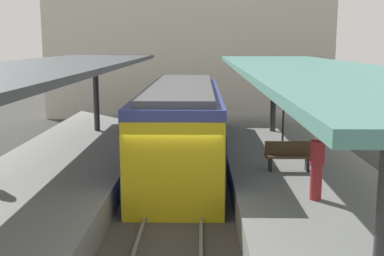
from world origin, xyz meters
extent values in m
plane|color=#383835|center=(0.00, 0.00, 0.00)|extent=(80.00, 80.00, 0.00)
cube|color=gray|center=(-3.80, 0.00, 0.50)|extent=(4.40, 28.00, 1.00)
cube|color=gray|center=(3.80, 0.00, 0.50)|extent=(4.40, 28.00, 1.00)
cube|color=#4C4742|center=(0.00, 0.00, 0.10)|extent=(3.20, 28.00, 0.20)
cube|color=slate|center=(-0.72, 0.00, 0.27)|extent=(0.08, 28.00, 0.14)
cube|color=slate|center=(0.72, 0.00, 0.27)|extent=(0.08, 28.00, 0.14)
cube|color=#38428C|center=(0.00, 4.42, 1.65)|extent=(2.70, 10.74, 2.90)
cube|color=yellow|center=(0.00, -0.98, 1.50)|extent=(2.65, 0.08, 2.60)
cube|color=black|center=(-1.37, 4.42, 2.00)|extent=(0.04, 9.88, 0.76)
cube|color=black|center=(1.37, 4.42, 2.00)|extent=(0.04, 9.88, 0.76)
cube|color=#515156|center=(0.00, 4.42, 3.20)|extent=(2.16, 10.20, 0.20)
cylinder|color=#333335|center=(-3.80, 7.70, 2.50)|extent=(0.24, 0.24, 2.99)
cube|color=#3D4247|center=(-3.80, 1.40, 4.07)|extent=(4.18, 21.00, 0.16)
cylinder|color=#333335|center=(3.80, 7.70, 2.47)|extent=(0.24, 0.24, 2.95)
cube|color=slate|center=(3.80, 1.40, 4.03)|extent=(4.18, 21.00, 0.16)
cube|color=black|center=(2.77, 1.19, 1.20)|extent=(0.08, 0.32, 0.40)
cube|color=black|center=(3.87, 1.19, 1.20)|extent=(0.08, 0.32, 0.40)
cube|color=#4C3823|center=(3.32, 1.19, 1.43)|extent=(1.40, 0.40, 0.06)
cube|color=#4C3823|center=(3.32, 1.37, 1.66)|extent=(1.40, 0.06, 0.40)
cylinder|color=#262628|center=(3.78, 5.03, 2.10)|extent=(0.08, 0.08, 2.20)
cube|color=black|center=(3.78, 5.03, 3.05)|extent=(0.90, 0.06, 0.32)
cylinder|color=maroon|center=(3.50, -1.47, 1.44)|extent=(0.28, 0.28, 0.89)
cylinder|color=maroon|center=(3.50, -1.47, 2.17)|extent=(0.36, 0.36, 0.56)
sphere|color=beige|center=(3.50, -1.47, 2.56)|extent=(0.22, 0.22, 0.22)
cube|color=beige|center=(-0.09, 20.00, 5.50)|extent=(18.00, 6.00, 11.00)
camera|label=1|loc=(0.71, -12.66, 4.75)|focal=44.75mm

